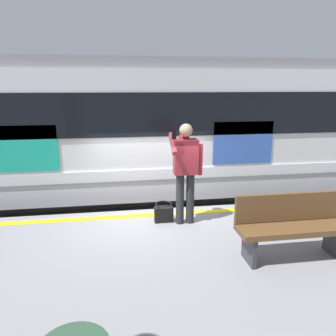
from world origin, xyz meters
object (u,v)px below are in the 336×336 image
at_px(handbag, 164,213).
at_px(bench, 292,224).
at_px(train_carriage, 134,125).
at_px(passenger, 185,166).

height_order(handbag, bench, bench).
height_order(train_carriage, passenger, train_carriage).
bearing_deg(bench, passenger, -47.60).
xyz_separation_m(handbag, bench, (-1.60, 1.45, 0.33)).
distance_m(handbag, bench, 2.18).
bearing_deg(passenger, handbag, -14.81).
bearing_deg(passenger, bench, 132.40).
bearing_deg(train_carriage, handbag, 96.76).
bearing_deg(train_carriage, bench, 114.10).
distance_m(train_carriage, handbag, 3.15).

